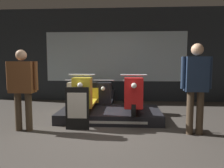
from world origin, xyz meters
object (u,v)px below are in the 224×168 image
object	(u,v)px
scooter_display_left	(88,95)
scooter_display_right	(133,95)
person_left_browsing	(22,83)
scooter_backrow_2	(132,96)
price_sign_board	(77,108)
person_right_browsing	(196,82)
scooter_backrow_1	(106,96)
scooter_backrow_0	(80,95)

from	to	relation	value
scooter_display_left	scooter_display_right	xyz separation A→B (m)	(1.08, 0.00, 0.00)
person_left_browsing	scooter_display_left	bearing A→B (deg)	41.91
scooter_display_right	person_left_browsing	xyz separation A→B (m)	(-2.19, -1.00, 0.38)
scooter_backrow_2	person_left_browsing	size ratio (longest dim) A/B	1.09
person_left_browsing	price_sign_board	world-z (taller)	person_left_browsing
scooter_display_right	person_right_browsing	distance (m)	1.58
scooter_display_left	scooter_backrow_2	size ratio (longest dim) A/B	1.00
scooter_display_right	person_right_browsing	size ratio (longest dim) A/B	1.02
price_sign_board	scooter_backrow_2	bearing A→B (deg)	61.64
person_left_browsing	person_right_browsing	distance (m)	3.34
person_left_browsing	scooter_backrow_1	bearing A→B (deg)	57.83
scooter_backrow_2	person_left_browsing	distance (m)	3.25
person_right_browsing	price_sign_board	world-z (taller)	person_right_browsing
scooter_backrow_0	person_right_browsing	size ratio (longest dim) A/B	1.02
scooter_backrow_2	person_left_browsing	xyz separation A→B (m)	(-2.23, -2.29, 0.60)
scooter_backrow_1	person_right_browsing	size ratio (longest dim) A/B	1.02
scooter_backrow_0	scooter_display_left	bearing A→B (deg)	-70.59
scooter_backrow_1	scooter_display_left	bearing A→B (deg)	-104.24
scooter_backrow_0	scooter_backrow_1	world-z (taller)	same
scooter_backrow_0	person_right_browsing	xyz separation A→B (m)	(2.69, -2.29, 0.64)
scooter_display_right	person_right_browsing	xyz separation A→B (m)	(1.15, -1.00, 0.42)
scooter_display_left	price_sign_board	world-z (taller)	scooter_display_left
scooter_display_left	price_sign_board	bearing A→B (deg)	-93.77
scooter_display_right	scooter_backrow_2	bearing A→B (deg)	88.59
scooter_display_right	scooter_backrow_0	xyz separation A→B (m)	(-1.54, 1.29, -0.23)
price_sign_board	person_left_browsing	bearing A→B (deg)	-173.18
scooter_backrow_0	person_right_browsing	bearing A→B (deg)	-40.50
scooter_display_right	price_sign_board	bearing A→B (deg)	-142.48
scooter_display_right	scooter_backrow_0	bearing A→B (deg)	139.90
scooter_backrow_2	person_right_browsing	distance (m)	2.63
scooter_backrow_2	person_right_browsing	world-z (taller)	person_right_browsing
scooter_display_left	scooter_display_right	size ratio (longest dim) A/B	1.00
scooter_display_left	person_right_browsing	size ratio (longest dim) A/B	1.02
scooter_backrow_1	person_left_browsing	distance (m)	2.78
scooter_display_left	scooter_display_right	bearing A→B (deg)	0.00
scooter_backrow_0	price_sign_board	bearing A→B (deg)	-79.59
person_left_browsing	price_sign_board	distance (m)	1.19
scooter_display_right	scooter_backrow_0	world-z (taller)	scooter_display_right
scooter_display_left	price_sign_board	size ratio (longest dim) A/B	2.01
scooter_display_left	price_sign_board	distance (m)	0.89
scooter_backrow_2	scooter_backrow_1	bearing A→B (deg)	180.00
person_right_browsing	price_sign_board	xyz separation A→B (m)	(-2.29, 0.13, -0.56)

